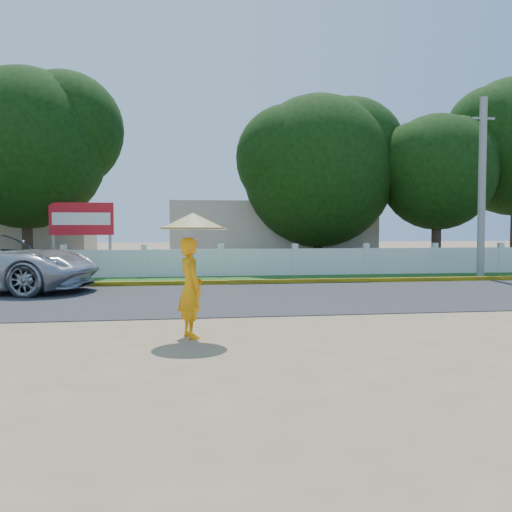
{
  "coord_description": "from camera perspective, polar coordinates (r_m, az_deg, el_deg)",
  "views": [
    {
      "loc": [
        -2.02,
        -11.28,
        2.0
      ],
      "look_at": [
        0.0,
        2.0,
        1.3
      ],
      "focal_mm": 40.0,
      "sensor_mm": 36.0,
      "label": 1
    }
  ],
  "objects": [
    {
      "name": "ground",
      "position": [
        11.63,
        1.5,
        -6.92
      ],
      "size": [
        120.0,
        120.0,
        0.0
      ],
      "primitive_type": "plane",
      "color": "#9E8460",
      "rests_on": "ground"
    },
    {
      "name": "road",
      "position": [
        16.03,
        -1.35,
        -4.15
      ],
      "size": [
        60.0,
        7.0,
        0.02
      ],
      "primitive_type": "cube",
      "color": "#38383A",
      "rests_on": "ground"
    },
    {
      "name": "grass_verge",
      "position": [
        21.22,
        -3.16,
        -2.38
      ],
      "size": [
        60.0,
        3.5,
        0.03
      ],
      "primitive_type": "cube",
      "color": "#2D601E",
      "rests_on": "ground"
    },
    {
      "name": "curb",
      "position": [
        19.53,
        -2.68,
        -2.66
      ],
      "size": [
        40.0,
        0.18,
        0.16
      ],
      "primitive_type": "cube",
      "color": "yellow",
      "rests_on": "ground"
    },
    {
      "name": "fence",
      "position": [
        22.61,
        -3.52,
        -0.69
      ],
      "size": [
        40.0,
        0.1,
        1.1
      ],
      "primitive_type": "cube",
      "color": "silver",
      "rests_on": "ground"
    },
    {
      "name": "building_near",
      "position": [
        29.71,
        1.07,
        2.22
      ],
      "size": [
        10.0,
        6.0,
        3.2
      ],
      "primitive_type": "cube",
      "color": "#B7AD99",
      "rests_on": "ground"
    },
    {
      "name": "building_far",
      "position": [
        31.32,
        -23.43,
        1.65
      ],
      "size": [
        8.0,
        5.0,
        2.8
      ],
      "primitive_type": "cube",
      "color": "#B7AD99",
      "rests_on": "ground"
    },
    {
      "name": "utility_pole",
      "position": [
        23.46,
        21.66,
        6.3
      ],
      "size": [
        0.28,
        0.28,
        6.88
      ],
      "primitive_type": "cylinder",
      "color": "gray",
      "rests_on": "ground"
    },
    {
      "name": "monk_with_parasol",
      "position": [
        10.25,
        -6.45,
        -0.05
      ],
      "size": [
        1.23,
        1.23,
        2.24
      ],
      "color": "orange",
      "rests_on": "ground"
    },
    {
      "name": "billboard",
      "position": [
        23.83,
        -17.04,
        3.2
      ],
      "size": [
        2.5,
        0.13,
        2.95
      ],
      "color": "gray",
      "rests_on": "ground"
    },
    {
      "name": "tree_row",
      "position": [
        26.23,
        2.34,
        9.54
      ],
      "size": [
        34.8,
        7.72,
        9.18
      ],
      "color": "#473828",
      "rests_on": "ground"
    }
  ]
}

